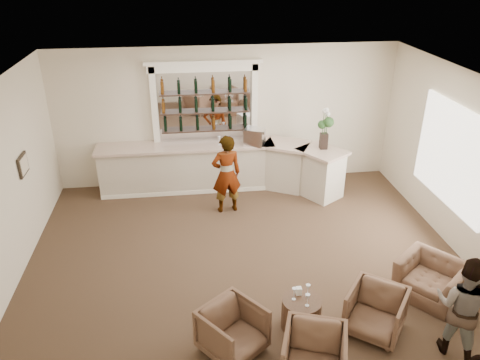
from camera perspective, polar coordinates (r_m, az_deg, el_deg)
The scene contains 19 objects.
ground at distance 8.77m, azimuth 0.78°, elevation -9.91°, with size 8.00×8.00×0.00m, color #4D3326.
room_shell at distance 8.31m, azimuth 1.32°, elevation 6.28°, with size 8.04×7.02×3.32m.
bar_counter at distance 11.05m, azimuth -2.18°, elevation 1.57°, with size 5.72×1.80×1.14m.
back_bar_alcove at distance 10.90m, azimuth -4.29°, elevation 9.37°, with size 2.64×0.25×3.00m.
cocktail_table at distance 7.39m, azimuth 7.47°, elevation -15.79°, with size 0.60×0.60×0.50m, color #4C3321.
sommelier at distance 9.98m, azimuth -1.67°, elevation 0.71°, with size 0.64×0.42×1.76m, color gray.
guest at distance 7.29m, azimuth 25.52°, elevation -13.77°, with size 0.76×0.59×1.57m, color gray.
armchair_left at distance 6.89m, azimuth -0.89°, elevation -17.90°, with size 0.78×0.81×0.73m, color brown.
armchair_center at distance 6.63m, azimuth 9.00°, elevation -20.49°, with size 0.80×0.83×0.75m, color brown.
armchair_right at distance 7.46m, azimuth 16.20°, elevation -15.14°, with size 0.78×0.80×0.73m, color brown.
armchair_far at distance 8.43m, azimuth 22.25°, elevation -11.12°, with size 1.00×0.88×0.65m, color brown.
espresso_machine at distance 10.78m, azimuth 1.78°, elevation 5.32°, with size 0.44×0.37×0.39m, color silver.
flower_vase at distance 10.60m, azimuth 10.31°, elevation 6.51°, with size 0.25×0.25×0.96m.
wine_glass_bar_left at distance 10.79m, azimuth -1.52°, elevation 4.83°, with size 0.07×0.07×0.21m, color white, non-canonical shape.
wine_glass_bar_right at distance 10.80m, azimuth -2.55°, elevation 4.83°, with size 0.07×0.07×0.21m, color white, non-canonical shape.
wine_glass_tbl_a at distance 7.15m, azimuth 6.61°, elevation -13.62°, with size 0.07×0.07×0.21m, color white, non-canonical shape.
wine_glass_tbl_b at distance 7.24m, azimuth 8.26°, elevation -13.18°, with size 0.07×0.07×0.21m, color white, non-canonical shape.
wine_glass_tbl_c at distance 7.07m, azimuth 8.22°, elevation -14.29°, with size 0.07×0.07×0.21m, color white, non-canonical shape.
napkin_holder at distance 7.28m, azimuth 7.18°, elevation -13.27°, with size 0.08×0.08×0.12m, color white.
Camera 1 is at (-1.01, -7.02, 5.15)m, focal length 35.00 mm.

